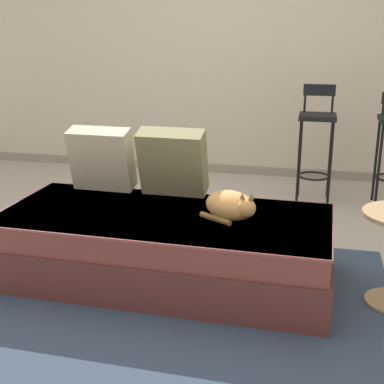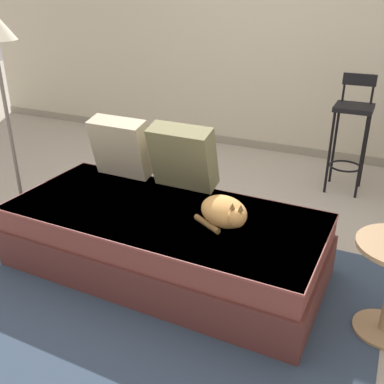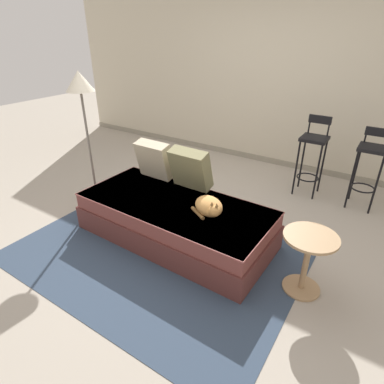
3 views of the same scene
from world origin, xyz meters
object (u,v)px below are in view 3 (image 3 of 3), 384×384
at_px(bar_stool_by_doorway, 370,161).
at_px(side_table, 307,255).
at_px(throw_pillow_middle, 191,169).
at_px(cat, 209,207).
at_px(bar_stool_near_window, 313,150).
at_px(couch, 175,220).
at_px(floor_lamp, 81,94).
at_px(throw_pillow_corner, 155,160).

height_order(bar_stool_by_doorway, side_table, bar_stool_by_doorway).
height_order(throw_pillow_middle, cat, throw_pillow_middle).
bearing_deg(bar_stool_near_window, throw_pillow_middle, -122.14).
relative_size(bar_stool_by_doorway, side_table, 1.77).
xyz_separation_m(cat, side_table, (0.96, -0.02, -0.15)).
height_order(bar_stool_near_window, bar_stool_by_doorway, bar_stool_near_window).
relative_size(couch, cat, 5.18).
height_order(cat, floor_lamp, floor_lamp).
bearing_deg(side_table, floor_lamp, 176.69).
xyz_separation_m(side_table, floor_lamp, (-2.74, 0.16, 0.99)).
bearing_deg(throw_pillow_middle, couch, -83.32).
height_order(throw_pillow_corner, floor_lamp, floor_lamp).
distance_m(couch, floor_lamp, 1.78).
bearing_deg(throw_pillow_middle, cat, -39.52).
bearing_deg(side_table, throw_pillow_corner, 168.00).
relative_size(couch, throw_pillow_corner, 4.59).
bearing_deg(throw_pillow_middle, side_table, -15.72).
distance_m(throw_pillow_corner, bar_stool_near_window, 2.05).
bearing_deg(throw_pillow_corner, couch, -34.46).
relative_size(bar_stool_near_window, bar_stool_by_doorway, 1.05).
relative_size(throw_pillow_middle, side_table, 0.84).
distance_m(couch, bar_stool_by_doorway, 2.44).
relative_size(throw_pillow_middle, cat, 1.17).
height_order(cat, side_table, cat).
height_order(side_table, floor_lamp, floor_lamp).
bearing_deg(bar_stool_by_doorway, cat, -121.68).
bearing_deg(floor_lamp, throw_pillow_corner, 17.08).
relative_size(couch, bar_stool_near_window, 1.99).
distance_m(bar_stool_by_doorway, floor_lamp, 3.47).
bearing_deg(bar_stool_near_window, cat, -104.22).
height_order(throw_pillow_corner, cat, throw_pillow_corner).
xyz_separation_m(couch, side_table, (1.37, -0.03, 0.14)).
bearing_deg(bar_stool_near_window, couch, -115.60).
bearing_deg(bar_stool_near_window, throw_pillow_corner, -134.46).
distance_m(cat, side_table, 0.97).
distance_m(throw_pillow_corner, bar_stool_by_doorway, 2.56).
bearing_deg(throw_pillow_middle, throw_pillow_corner, 178.78).
bearing_deg(throw_pillow_middle, floor_lamp, -169.75).
relative_size(couch, floor_lamp, 1.28).
relative_size(couch, side_table, 3.71).
bearing_deg(floor_lamp, side_table, -3.31).
bearing_deg(bar_stool_by_doorway, side_table, -95.66).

